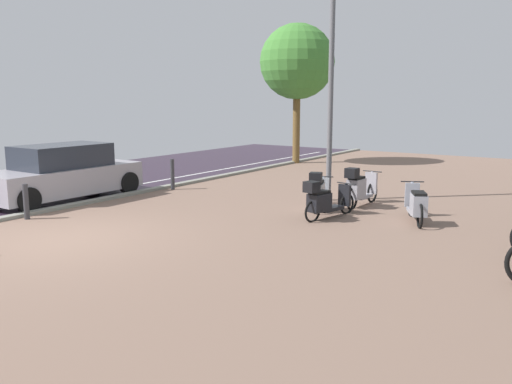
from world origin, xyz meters
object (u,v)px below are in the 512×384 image
object	(u,v)px
scooter_near	(324,201)
scooter_mid	(359,188)
bollard_far	(172,174)
street_tree	(297,62)
scooter_far	(417,205)
parked_car_near	(63,174)
bollard_near	(26,202)
lamp_post	(331,75)
scooter_extra	(318,192)

from	to	relation	value
scooter_near	scooter_mid	distance (m)	1.76
bollard_far	street_tree	bearing A→B (deg)	91.90
scooter_near	street_tree	world-z (taller)	street_tree
scooter_far	bollard_far	bearing A→B (deg)	178.46
scooter_near	parked_car_near	size ratio (longest dim) A/B	0.41
bollard_far	bollard_near	bearing A→B (deg)	-90.00
lamp_post	scooter_far	bearing A→B (deg)	-24.88
scooter_near	bollard_near	xyz separation A→B (m)	(-5.55, -3.80, -0.02)
scooter_mid	scooter_extra	size ratio (longest dim) A/B	1.02
scooter_far	scooter_mid	bearing A→B (deg)	151.35
scooter_far	lamp_post	world-z (taller)	lamp_post
scooter_extra	lamp_post	size ratio (longest dim) A/B	0.29
scooter_mid	lamp_post	bearing A→B (deg)	162.14
scooter_near	scooter_extra	xyz separation A→B (m)	(-0.57, 0.80, 0.03)
lamp_post	bollard_near	size ratio (longest dim) A/B	7.35
street_tree	scooter_far	bearing A→B (deg)	-46.36
scooter_near	bollard_near	world-z (taller)	scooter_near
scooter_mid	bollard_near	xyz separation A→B (m)	(-5.64, -5.56, -0.07)
parked_car_near	bollard_near	bearing A→B (deg)	-55.31
scooter_extra	parked_car_near	distance (m)	6.88
bollard_far	lamp_post	bearing A→B (deg)	13.30
lamp_post	bollard_near	xyz separation A→B (m)	(-4.62, -5.89, -2.89)
parked_car_near	lamp_post	bearing A→B (deg)	32.80
scooter_near	street_tree	distance (m)	11.20
street_tree	bollard_far	bearing A→B (deg)	-88.10
scooter_extra	parked_car_near	world-z (taller)	parked_car_near
scooter_mid	bollard_near	size ratio (longest dim) A/B	2.14
lamp_post	street_tree	xyz separation A→B (m)	(-4.88, 6.74, 0.85)
lamp_post	street_tree	size ratio (longest dim) A/B	1.04
lamp_post	street_tree	bearing A→B (deg)	125.89
street_tree	scooter_extra	bearing A→B (deg)	-56.87
bollard_near	bollard_far	bearing A→B (deg)	90.00
scooter_far	parked_car_near	distance (m)	9.17
bollard_near	scooter_mid	bearing A→B (deg)	44.56
parked_car_near	lamp_post	size ratio (longest dim) A/B	0.71
scooter_near	scooter_mid	size ratio (longest dim) A/B	0.99
scooter_extra	bollard_near	xyz separation A→B (m)	(-4.98, -4.60, -0.04)
scooter_extra	street_tree	size ratio (longest dim) A/B	0.30
bollard_far	scooter_mid	bearing A→B (deg)	7.69
scooter_mid	scooter_far	world-z (taller)	scooter_mid
scooter_near	parked_car_near	world-z (taller)	parked_car_near
scooter_mid	bollard_far	size ratio (longest dim) A/B	1.89
scooter_extra	bollard_near	bearing A→B (deg)	-137.29
scooter_far	lamp_post	bearing A→B (deg)	155.12
scooter_mid	bollard_far	distance (m)	5.69
scooter_far	scooter_extra	size ratio (longest dim) A/B	0.93
lamp_post	bollard_far	xyz separation A→B (m)	(-4.62, -1.09, -2.83)
parked_car_near	street_tree	distance (m)	11.22
scooter_mid	street_tree	size ratio (longest dim) A/B	0.30
scooter_near	bollard_far	world-z (taller)	bollard_far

